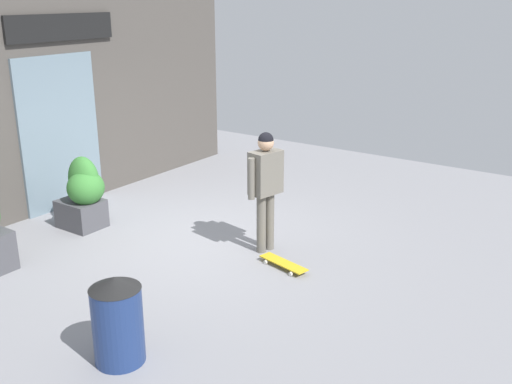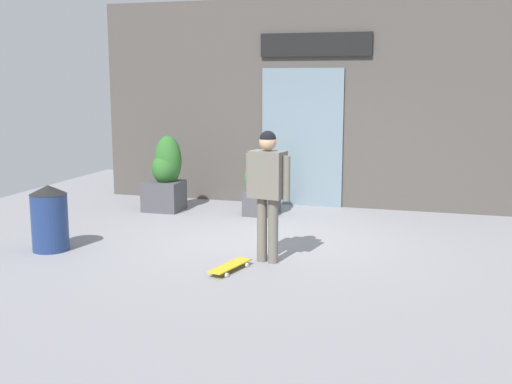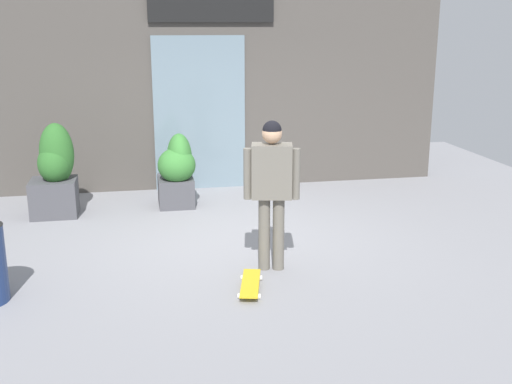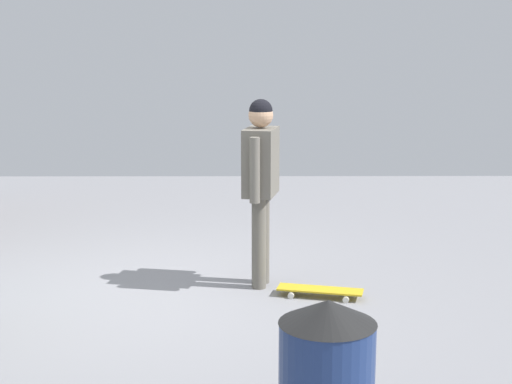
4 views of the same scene
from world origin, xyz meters
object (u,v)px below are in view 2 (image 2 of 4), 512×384
Objects in this scene: planter_box_left at (262,184)px; trash_bin at (50,218)px; skateboard at (230,266)px; skateboarder at (268,182)px; planter_box_right at (166,176)px.

planter_box_left reaches higher than trash_bin.
skateboard is 0.84× the size of trash_bin.
skateboarder is at bearing 160.34° from skateboard.
trash_bin is at bearing -72.38° from skateboarder.
planter_box_left is 3.75m from trash_bin.
planter_box_right reaches higher than trash_bin.
trash_bin is at bearing -97.85° from planter_box_right.
planter_box_left is at bearing 54.83° from trash_bin.
skateboarder is 2.93m from planter_box_left.
planter_box_right is (-1.75, -0.13, 0.08)m from planter_box_left.
skateboarder reaches higher than planter_box_left.
planter_box_left is (-0.86, 2.76, -0.49)m from skateboarder.
trash_bin is (-2.16, -3.06, -0.09)m from planter_box_left.
skateboard is at bearing -4.46° from trash_bin.
planter_box_right is at bearing -130.74° from skateboard.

